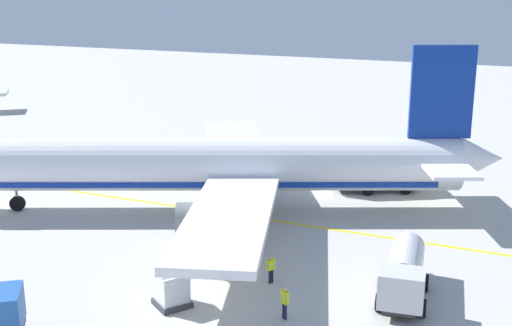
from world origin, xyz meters
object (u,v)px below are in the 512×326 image
at_px(airliner_foreground, 214,166).
at_px(crew_loader_left, 285,300).
at_px(service_truck_fuel, 376,173).
at_px(crew_marshaller, 271,267).
at_px(service_truck_baggage, 404,272).
at_px(cargo_container_near, 172,290).
at_px(crew_loader_right, 216,262).

bearing_deg(airliner_foreground, crew_loader_left, -141.33).
distance_m(service_truck_fuel, crew_marshaller, 18.85).
bearing_deg(service_truck_baggage, airliner_foreground, 61.45).
xyz_separation_m(cargo_container_near, crew_marshaller, (4.48, -3.63, 0.04)).
xyz_separation_m(cargo_container_near, crew_loader_right, (3.86, -0.57, 0.07)).
height_order(service_truck_baggage, crew_loader_left, service_truck_baggage).
bearing_deg(crew_loader_right, crew_marshaller, -78.60).
distance_m(airliner_foreground, cargo_container_near, 14.98).
distance_m(cargo_container_near, crew_loader_right, 3.90).
xyz_separation_m(airliner_foreground, crew_loader_right, (-10.15, -5.24, -2.41)).
height_order(cargo_container_near, crew_loader_right, cargo_container_near).
xyz_separation_m(service_truck_fuel, cargo_container_near, (-23.28, 4.92, -0.59)).
bearing_deg(crew_loader_right, cargo_container_near, 171.64).
relative_size(airliner_foreground, service_truck_fuel, 5.75).
bearing_deg(crew_loader_left, airliner_foreground, 38.67).
relative_size(airliner_foreground, crew_loader_left, 22.72).
height_order(airliner_foreground, service_truck_fuel, airliner_foreground).
height_order(cargo_container_near, crew_marshaller, cargo_container_near).
relative_size(service_truck_baggage, crew_loader_left, 3.86).
height_order(service_truck_fuel, crew_loader_right, service_truck_fuel).
bearing_deg(service_truck_fuel, airliner_foreground, 134.01).
bearing_deg(cargo_container_near, crew_marshaller, -39.00).
bearing_deg(crew_marshaller, crew_loader_left, -148.62).
relative_size(airliner_foreground, crew_marshaller, 24.47).
distance_m(service_truck_fuel, crew_loader_left, 22.32).
height_order(cargo_container_near, crew_loader_left, cargo_container_near).
height_order(service_truck_baggage, crew_marshaller, service_truck_baggage).
bearing_deg(airliner_foreground, service_truck_fuel, -45.99).
bearing_deg(crew_loader_left, service_truck_fuel, 2.17).
bearing_deg(cargo_container_near, crew_loader_right, -8.36).
height_order(service_truck_baggage, cargo_container_near, service_truck_baggage).
bearing_deg(service_truck_baggage, cargo_container_near, 118.09).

